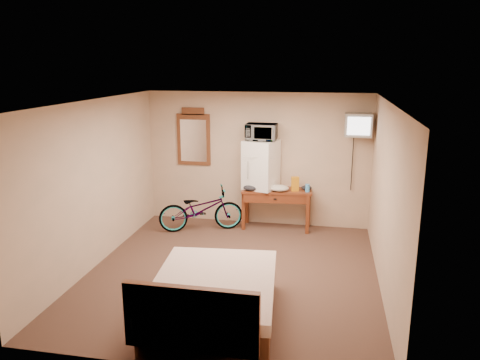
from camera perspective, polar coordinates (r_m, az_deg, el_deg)
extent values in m
plane|color=#503528|center=(7.06, -0.93, -11.20)|extent=(4.60, 4.60, 0.00)
plane|color=silver|center=(6.40, -1.02, 9.48)|extent=(4.60, 4.60, 0.00)
cube|color=tan|center=(8.82, 2.08, 2.55)|extent=(4.20, 0.04, 2.50)
cube|color=tan|center=(4.51, -7.03, -9.05)|extent=(4.20, 0.04, 2.50)
cube|color=tan|center=(7.33, -17.26, -0.48)|extent=(0.04, 4.60, 2.50)
cube|color=tan|center=(6.54, 17.37, -2.24)|extent=(0.04, 4.60, 2.50)
cube|color=beige|center=(8.89, 1.54, 0.48)|extent=(0.08, 0.01, 0.13)
cube|color=maroon|center=(8.64, 4.50, -1.28)|extent=(1.31, 0.59, 0.04)
cube|color=maroon|center=(8.64, 0.43, -3.82)|extent=(0.06, 0.06, 0.71)
cube|color=maroon|center=(8.52, 8.23, -4.24)|extent=(0.06, 0.06, 0.71)
cube|color=maroon|center=(9.01, 0.88, -3.07)|extent=(0.06, 0.06, 0.71)
cube|color=maroon|center=(8.89, 8.35, -3.46)|extent=(0.06, 0.06, 0.71)
cube|color=maroon|center=(8.46, 4.32, -2.31)|extent=(1.15, 0.14, 0.16)
cube|color=black|center=(8.44, 4.30, -2.34)|extent=(0.05, 0.02, 0.03)
cube|color=white|center=(8.59, 2.57, 1.89)|extent=(0.69, 0.67, 0.90)
cube|color=#9D9D98|center=(8.29, 2.31, 2.72)|extent=(0.55, 0.01, 0.00)
cylinder|color=#9D9D98|center=(8.37, 0.96, 1.20)|extent=(0.02, 0.02, 0.32)
imported|color=white|center=(8.48, 2.61, 5.86)|extent=(0.56, 0.39, 0.30)
cube|color=orange|center=(8.53, 6.73, -0.47)|extent=(0.15, 0.12, 0.26)
cylinder|color=#449CE9|center=(8.52, 8.23, -0.97)|extent=(0.08, 0.08, 0.14)
ellipsoid|color=beige|center=(8.51, 4.75, -0.99)|extent=(0.36, 0.28, 0.11)
ellipsoid|color=black|center=(8.52, 1.35, -0.95)|extent=(0.28, 0.21, 0.11)
ellipsoid|color=black|center=(8.64, 8.12, -0.94)|extent=(0.19, 0.16, 0.09)
cube|color=black|center=(8.62, 14.09, 6.16)|extent=(0.14, 0.02, 0.14)
cylinder|color=black|center=(8.57, 14.11, 6.12)|extent=(0.05, 0.30, 0.05)
cube|color=#9D9D98|center=(8.34, 14.22, 6.56)|extent=(0.46, 0.38, 0.40)
cube|color=white|center=(8.15, 14.29, 6.38)|extent=(0.38, 0.01, 0.30)
cube|color=black|center=(8.53, 14.15, 6.72)|extent=(0.28, 0.01, 0.25)
cube|color=brown|center=(9.00, -5.67, 4.93)|extent=(0.65, 0.04, 0.98)
cube|color=brown|center=(8.93, -5.75, 8.34)|extent=(0.43, 0.04, 0.14)
cube|color=white|center=(8.98, -5.70, 4.79)|extent=(0.51, 0.01, 0.80)
imported|color=black|center=(8.62, -4.79, -3.58)|extent=(1.63, 1.05, 0.81)
cube|color=brown|center=(5.83, -3.13, -14.82)|extent=(1.54, 1.96, 0.40)
cube|color=beige|center=(5.71, -3.17, -12.63)|extent=(1.58, 2.00, 0.14)
cube|color=brown|center=(4.85, -6.03, -16.54)|extent=(1.38, 0.08, 0.70)
ellipsoid|color=silver|center=(5.18, -8.55, -14.10)|extent=(0.57, 0.35, 0.20)
ellipsoid|color=silver|center=(5.02, -1.33, -14.91)|extent=(0.57, 0.35, 0.20)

